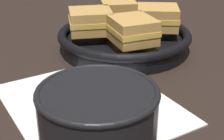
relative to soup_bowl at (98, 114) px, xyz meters
The scene contains 9 objects.
ground_plane 0.13m from the soup_bowl, 142.92° to the left, with size 4.00×4.00×0.00m, color black.
napkin 0.11m from the soup_bowl, 152.35° to the left, with size 0.29×0.25×0.00m.
soup_bowl is the anchor object (origin of this frame).
spoon 0.10m from the soup_bowl, 131.16° to the left, with size 0.17×0.10×0.01m.
skillet 0.33m from the soup_bowl, 135.01° to the left, with size 0.28×0.28×0.04m.
sandwich_near_left 0.35m from the soup_bowl, 124.17° to the left, with size 0.11×0.11×0.05m.
sandwich_near_right 0.39m from the soup_bowl, 138.16° to the left, with size 0.11×0.11×0.05m.
sandwich_far_left 0.31m from the soup_bowl, 147.34° to the left, with size 0.11×0.11×0.05m.
sandwich_far_right 0.26m from the soup_bowl, 130.25° to the left, with size 0.10×0.10×0.05m.
Camera 1 is at (0.39, -0.28, 0.27)m, focal length 55.00 mm.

